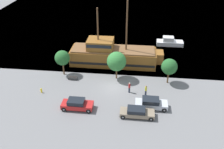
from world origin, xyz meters
TOP-DOWN VIEW (x-y plane):
  - ground_plane at (0.00, 0.00)m, footprint 160.00×160.00m
  - water_surface at (0.00, 44.00)m, footprint 80.00×80.00m
  - pirate_ship at (-1.02, 8.10)m, footprint 17.11×4.65m
  - moored_boat_dockside at (10.47, 18.02)m, footprint 5.65×2.13m
  - parked_car_curb_front at (-4.57, -6.03)m, footprint 4.49×1.89m
  - parked_car_curb_mid at (3.94, -6.79)m, footprint 4.70×1.80m
  - parked_car_curb_rear at (5.91, -4.66)m, footprint 4.59×1.86m
  - fire_hydrant at (-11.10, -2.70)m, footprint 0.42×0.25m
  - bench_promenade_east at (-7.14, 1.53)m, footprint 1.52×0.45m
  - pedestrian_walking_near at (2.62, -1.14)m, footprint 0.32×0.32m
  - pedestrian_walking_far at (5.17, -1.65)m, footprint 0.32×0.32m
  - tree_row_east at (-9.11, 3.21)m, footprint 2.57×2.57m
  - tree_row_mideast at (0.21, 2.88)m, footprint 3.25×3.25m
  - tree_row_midwest at (8.82, 2.42)m, footprint 2.61×2.61m

SIDE VIEW (x-z plane):
  - ground_plane at x=0.00m, z-range 0.00..0.00m
  - water_surface at x=0.00m, z-range 0.00..0.00m
  - fire_hydrant at x=-11.10m, z-range 0.03..0.79m
  - bench_promenade_east at x=-7.14m, z-range 0.00..0.85m
  - parked_car_curb_mid at x=3.94m, z-range 0.00..1.34m
  - moored_boat_dockside at x=10.47m, z-range -0.24..1.65m
  - parked_car_curb_front at x=-4.57m, z-range -0.01..1.52m
  - parked_car_curb_rear at x=5.91m, z-range -0.01..1.55m
  - pedestrian_walking_far at x=5.17m, z-range 0.02..1.78m
  - pedestrian_walking_near at x=2.62m, z-range 0.02..1.81m
  - pirate_ship at x=-1.02m, z-range -4.14..7.82m
  - tree_row_midwest at x=8.82m, z-range 0.85..5.18m
  - tree_row_east at x=-9.11m, z-range 0.95..5.45m
  - tree_row_mideast at x=0.21m, z-range 0.81..5.69m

